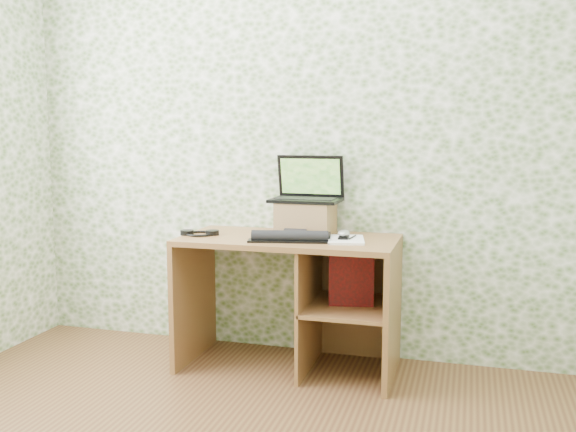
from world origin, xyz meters
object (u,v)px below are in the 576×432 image
(desk, at_px, (303,284))
(laptop, at_px, (308,190))
(keyboard, at_px, (293,236))
(notepad, at_px, (346,240))
(riser, at_px, (306,218))

(desk, distance_m, laptop, 0.54)
(keyboard, distance_m, notepad, 0.29)
(keyboard, bearing_deg, laptop, 75.38)
(notepad, bearing_deg, keyboard, -179.85)
(desk, relative_size, notepad, 4.43)
(riser, xyz_separation_m, laptop, (-0.00, 0.04, 0.15))
(riser, height_order, notepad, riser)
(keyboard, height_order, notepad, keyboard)
(desk, height_order, riser, riser)
(laptop, bearing_deg, desk, -82.85)
(desk, height_order, laptop, laptop)
(riser, bearing_deg, keyboard, -93.98)
(riser, bearing_deg, notepad, -32.11)
(desk, xyz_separation_m, notepad, (0.25, -0.05, 0.28))
(riser, relative_size, notepad, 1.14)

